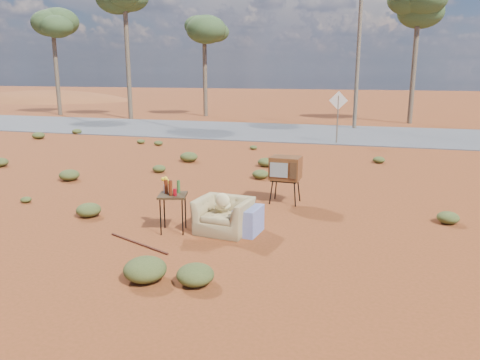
# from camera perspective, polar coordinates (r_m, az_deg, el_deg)

# --- Properties ---
(ground) EXTENTS (140.00, 140.00, 0.00)m
(ground) POSITION_cam_1_polar(r_m,az_deg,el_deg) (9.05, -3.91, -6.31)
(ground) COLOR brown
(ground) RESTS_ON ground
(highway) EXTENTS (140.00, 7.00, 0.04)m
(highway) POSITION_cam_1_polar(r_m,az_deg,el_deg) (23.39, 8.56, 5.71)
(highway) COLOR #565659
(highway) RESTS_ON ground
(dirt_mound) EXTENTS (26.00, 18.00, 2.00)m
(dirt_mound) POSITION_cam_1_polar(r_m,az_deg,el_deg) (53.45, -22.55, 8.99)
(dirt_mound) COLOR brown
(dirt_mound) RESTS_ON ground
(armchair) EXTENTS (1.24, 0.76, 0.87)m
(armchair) POSITION_cam_1_polar(r_m,az_deg,el_deg) (8.89, -1.42, -3.86)
(armchair) COLOR #9C8555
(armchair) RESTS_ON ground
(tv_unit) EXTENTS (0.71, 0.58, 1.09)m
(tv_unit) POSITION_cam_1_polar(r_m,az_deg,el_deg) (10.80, 5.57, 1.37)
(tv_unit) COLOR black
(tv_unit) RESTS_ON ground
(side_table) EXTENTS (0.63, 0.63, 1.04)m
(side_table) POSITION_cam_1_polar(r_m,az_deg,el_deg) (8.94, -8.41, -1.53)
(side_table) COLOR #372614
(side_table) RESTS_ON ground
(rusty_bar) EXTENTS (1.43, 0.66, 0.04)m
(rusty_bar) POSITION_cam_1_polar(r_m,az_deg,el_deg) (8.58, -12.28, -7.55)
(rusty_bar) COLOR #542116
(rusty_bar) RESTS_ON ground
(road_sign) EXTENTS (0.78, 0.06, 2.19)m
(road_sign) POSITION_cam_1_polar(r_m,az_deg,el_deg) (20.12, 11.87, 8.62)
(road_sign) COLOR brown
(road_sign) RESTS_ON ground
(eucalyptus_far_left) EXTENTS (3.20, 3.20, 7.10)m
(eucalyptus_far_left) POSITION_cam_1_polar(r_m,az_deg,el_deg) (35.08, -21.89, 17.09)
(eucalyptus_far_left) COLOR brown
(eucalyptus_far_left) RESTS_ON ground
(eucalyptus_left) EXTENTS (3.20, 3.20, 8.10)m
(eucalyptus_left) POSITION_cam_1_polar(r_m,az_deg,el_deg) (31.10, -13.86, 20.06)
(eucalyptus_left) COLOR brown
(eucalyptus_left) RESTS_ON ground
(eucalyptus_near_left) EXTENTS (3.20, 3.20, 6.60)m
(eucalyptus_near_left) POSITION_cam_1_polar(r_m,az_deg,el_deg) (32.03, -4.38, 17.53)
(eucalyptus_near_left) COLOR brown
(eucalyptus_near_left) RESTS_ON ground
(eucalyptus_center) EXTENTS (3.20, 3.20, 7.60)m
(eucalyptus_center) POSITION_cam_1_polar(r_m,az_deg,el_deg) (29.29, 20.97, 19.08)
(eucalyptus_center) COLOR brown
(eucalyptus_center) RESTS_ON ground
(utility_pole_center) EXTENTS (1.40, 0.20, 8.00)m
(utility_pole_center) POSITION_cam_1_polar(r_m,az_deg,el_deg) (25.56, 14.25, 15.36)
(utility_pole_center) COLOR brown
(utility_pole_center) RESTS_ON ground
(scrub_patch) EXTENTS (17.49, 8.07, 0.33)m
(scrub_patch) POSITION_cam_1_polar(r_m,az_deg,el_deg) (13.29, -0.90, 0.70)
(scrub_patch) COLOR #4C5123
(scrub_patch) RESTS_ON ground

